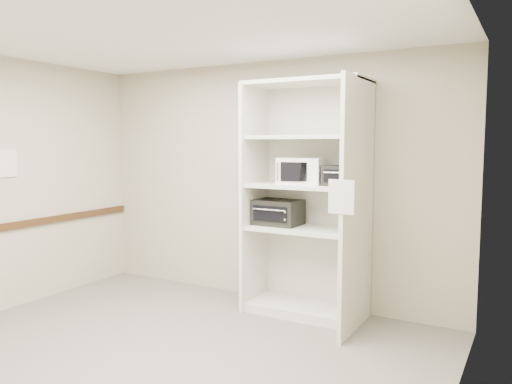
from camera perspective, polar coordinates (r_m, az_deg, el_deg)
The scene contains 10 objects.
floor at distance 4.40m, azimuth -11.88°, elevation -18.49°, with size 4.50×4.00×0.01m, color #615D53.
ceiling at distance 4.12m, azimuth -12.68°, elevation 18.23°, with size 4.50×4.00×0.01m, color white.
wall_back at distance 5.69m, azimuth 1.25°, elevation 1.18°, with size 4.50×0.02×2.70m, color tan.
wall_right at distance 3.06m, azimuth 21.07°, elevation -3.02°, with size 0.02×4.00×2.70m, color tan.
shelving_unit at distance 5.16m, azimuth 6.21°, elevation -1.76°, with size 1.24×0.92×2.42m.
microwave at distance 5.14m, azimuth 5.26°, elevation 2.41°, with size 0.45×0.34×0.27m, color white.
toaster_oven_upper at distance 4.98m, azimuth 9.84°, elevation 1.85°, with size 0.35×0.26×0.20m, color black.
toaster_oven_lower at distance 5.33m, azimuth 2.55°, elevation -2.33°, with size 0.48×0.36×0.27m, color black.
paper_sign at distance 4.35m, azimuth 9.70°, elevation -0.56°, with size 0.23×0.01×0.29m, color white.
wall_poster at distance 5.94m, azimuth -26.50°, elevation 2.96°, with size 0.01×0.21×0.29m, color white.
Camera 1 is at (2.68, -3.00, 1.79)m, focal length 35.00 mm.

